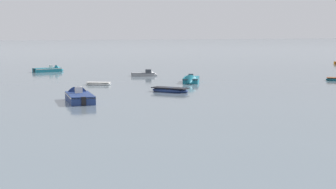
{
  "coord_description": "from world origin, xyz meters",
  "views": [
    {
      "loc": [
        -33.01,
        -26.77,
        7.19
      ],
      "look_at": [
        -11.23,
        28.38,
        0.23
      ],
      "focal_mm": 58.28,
      "sensor_mm": 36.0,
      "label": 1
    }
  ],
  "objects": [
    {
      "name": "rowboat_moored_2",
      "position": [
        -9.31,
        32.56,
        0.2
      ],
      "size": [
        4.28,
        4.66,
        0.75
      ],
      "rotation": [
        0.0,
        0.0,
        5.41
      ],
      "color": "navy",
      "rests_on": "ground"
    },
    {
      "name": "motorboat_moored_3",
      "position": [
        -16.93,
        69.87,
        0.26
      ],
      "size": [
        5.81,
        3.09,
        1.9
      ],
      "rotation": [
        0.0,
        0.0,
        0.22
      ],
      "color": "#197084",
      "rests_on": "ground"
    },
    {
      "name": "motorboat_moored_6",
      "position": [
        -21.14,
        28.41,
        0.32
      ],
      "size": [
        2.92,
        6.94,
        2.31
      ],
      "rotation": [
        0.0,
        0.0,
        1.48
      ],
      "color": "navy",
      "rests_on": "ground"
    },
    {
      "name": "motorboat_moored_4",
      "position": [
        -2.54,
        41.78,
        0.27
      ],
      "size": [
        4.48,
        6.1,
        2.0
      ],
      "rotation": [
        0.0,
        0.0,
        4.23
      ],
      "color": "#197084",
      "rests_on": "ground"
    },
    {
      "name": "rowboat_moored_1",
      "position": [
        -15.11,
        43.82,
        0.15
      ],
      "size": [
        3.52,
        2.63,
        0.53
      ],
      "rotation": [
        0.0,
        0.0,
        2.64
      ],
      "color": "white",
      "rests_on": "ground"
    },
    {
      "name": "motorboat_moored_1",
      "position": [
        -4.27,
        55.14,
        0.24
      ],
      "size": [
        4.41,
        2.5,
        1.59
      ],
      "rotation": [
        0.0,
        0.0,
        6.02
      ],
      "color": "gray",
      "rests_on": "ground"
    }
  ]
}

